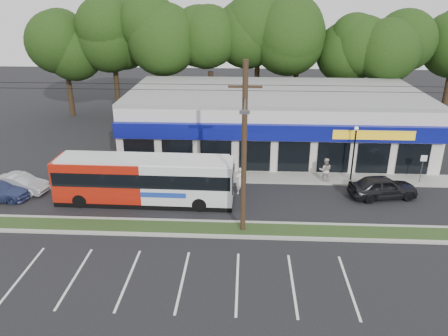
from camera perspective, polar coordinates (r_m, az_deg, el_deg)
ground at (r=25.58m, az=-4.40°, el=-9.10°), size 120.00×120.00×0.00m
grass_strip at (r=26.40m, az=-4.14°, el=-7.87°), size 40.00×1.60×0.12m
curb_south at (r=25.67m, az=-4.37°, el=-8.80°), size 40.00×0.25×0.14m
curb_north at (r=27.13m, az=-3.92°, el=-6.96°), size 40.00×0.25×0.14m
sidewalk at (r=33.44m, az=6.05°, el=-1.23°), size 32.00×2.20×0.10m
strip_mall at (r=39.13m, az=6.48°, el=6.28°), size 25.00×12.55×5.30m
utility_pole at (r=23.92m, az=2.25°, el=3.02°), size 50.00×2.77×10.00m
lamp_post at (r=33.21m, az=16.65°, el=2.62°), size 0.30×0.30×4.25m
sign_post at (r=34.91m, az=24.52°, el=0.49°), size 0.45×0.10×2.23m
tree_line at (r=47.93m, az=4.26°, el=16.29°), size 46.76×6.76×11.83m
metrobus at (r=29.37m, az=-10.33°, el=-1.42°), size 11.85×2.69×3.17m
car_dark at (r=31.81m, az=20.04°, el=-2.34°), size 4.88×2.67×1.57m
car_silver at (r=33.94m, az=-25.04°, el=-1.84°), size 4.16×2.15×1.30m
pedestrian_a at (r=30.41m, az=2.10°, el=-1.68°), size 0.85×0.76×1.94m
pedestrian_b at (r=33.12m, az=13.08°, el=-0.27°), size 0.99×0.82×1.89m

